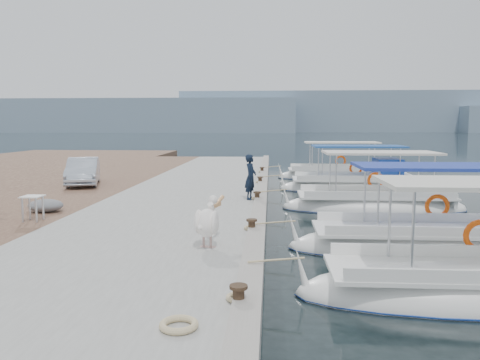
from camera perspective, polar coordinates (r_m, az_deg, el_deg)
name	(u,v)px	position (r m, az deg, el deg)	size (l,w,h in m)	color
ground	(266,223)	(15.65, 3.22, -5.21)	(400.00, 400.00, 0.00)	black
concrete_quay	(199,193)	(20.77, -4.96, -1.56)	(6.00, 40.00, 0.50)	gray
quay_curb	(262,186)	(20.49, 2.74, -0.78)	(0.44, 40.00, 0.12)	gray
cobblestone_strip	(89,192)	(22.08, -17.91, -1.37)	(4.00, 40.00, 0.50)	brown
distant_hills	(335,115)	(218.85, 11.55, 7.74)	(330.00, 60.00, 18.00)	#758CA2
fishing_caique_b	(438,246)	(13.18, 22.98, -7.47)	(7.72, 2.20, 2.83)	white
fishing_caique_c	(374,206)	(18.71, 15.97, -3.10)	(7.03, 2.41, 2.83)	white
fishing_caique_d	(355,187)	(23.94, 13.90, -0.78)	(7.34, 2.36, 2.83)	white
fishing_caique_e	(338,176)	(29.00, 11.83, 0.42)	(7.27, 2.10, 2.83)	white
mooring_bollards	(257,195)	(17.01, 2.10, -1.87)	(0.28, 20.28, 0.33)	black
pelican	(208,222)	(10.55, -3.97, -5.08)	(0.68, 1.46, 1.13)	tan
fisherman	(251,177)	(17.19, 1.30, 0.37)	(0.61, 0.40, 1.67)	black
parked_car	(83,171)	(22.62, -18.58, 1.01)	(1.31, 3.77, 1.24)	silver
tarp_bundle	(46,206)	(16.04, -22.62, -2.89)	(1.10, 0.90, 0.40)	slate
folding_table	(33,203)	(14.58, -23.97, -2.59)	(0.55, 0.55, 0.73)	silver
rope_coil	(179,325)	(6.66, -7.47, -17.09)	(0.54, 0.54, 0.10)	#C6B284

